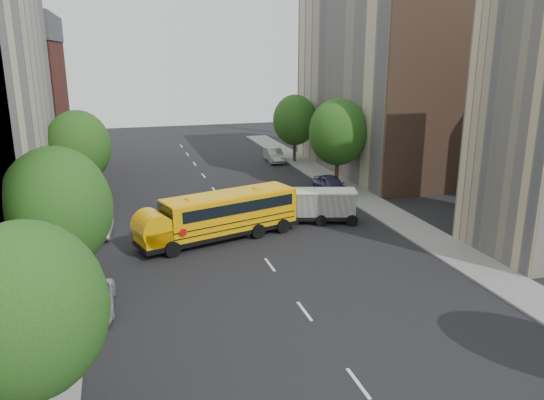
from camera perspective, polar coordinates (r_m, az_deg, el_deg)
name	(u,v)px	position (r m, az deg, el deg)	size (l,w,h in m)	color
ground	(261,253)	(33.06, -1.20, -5.69)	(120.00, 120.00, 0.00)	black
sidewalk_left	(70,243)	(36.90, -20.91, -4.35)	(3.00, 80.00, 0.12)	slate
sidewalk_right	(388,214)	(41.60, 12.40, -1.43)	(3.00, 80.00, 0.12)	slate
lane_markings	(228,208)	(42.28, -4.76, -0.91)	(0.15, 64.00, 0.01)	silver
building_left_redbrick	(10,110)	(58.84, -26.39, 8.69)	(10.00, 15.00, 13.00)	maroon
building_right_far	(380,82)	(56.19, 11.49, 12.29)	(10.00, 22.00, 18.00)	beige
building_right_sidewall	(442,90)	(46.75, 17.83, 11.23)	(10.10, 0.30, 18.00)	brown
street_tree_0	(27,311)	(17.64, -24.90, -10.78)	(4.80, 4.80, 7.41)	#38281C
street_tree_1	(57,208)	(26.85, -22.13, -0.85)	(5.12, 5.12, 7.90)	#38281C
street_tree_2	(79,147)	(44.41, -20.10, 5.39)	(4.99, 4.99, 7.71)	#38281C
street_tree_4	(338,132)	(48.18, 7.11, 7.26)	(5.25, 5.25, 8.10)	#38281C
street_tree_5	(295,120)	(59.33, 2.47, 8.59)	(4.86, 4.86, 7.51)	#38281C
school_bus	(218,214)	(34.94, -5.81, -1.54)	(11.37, 5.67, 3.14)	black
safari_truck	(318,205)	(38.67, 5.02, -0.56)	(5.92, 3.45, 2.40)	black
parked_car_0	(96,296)	(27.18, -18.44, -9.77)	(1.77, 4.39, 1.50)	silver
parked_car_1	(100,225)	(37.91, -18.01, -2.56)	(1.44, 4.14, 1.36)	silver
parked_car_4	(331,185)	(46.60, 6.36, 1.64)	(1.90, 4.71, 1.61)	#3C365F
parked_car_5	(274,155)	(59.87, 0.23, 4.85)	(1.62, 4.66, 1.54)	#989793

